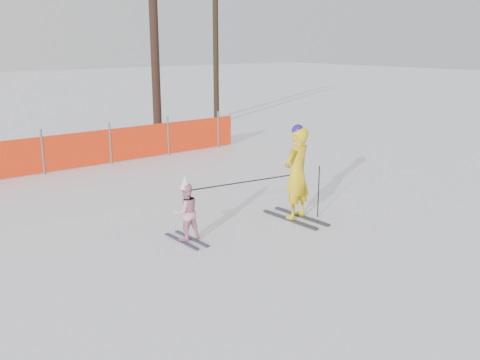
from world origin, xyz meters
The scene contains 6 objects.
ground centered at (0.00, 0.00, 0.00)m, with size 120.00×120.00×0.00m, color white.
adult centered at (1.30, 0.28, 0.98)m, with size 0.75×1.51×1.96m.
child centered at (-1.13, 0.67, 0.57)m, with size 0.55×1.03×1.24m.
ski_poles centered at (0.63, 0.34, 0.82)m, with size 2.77×0.60×1.09m.
safety_fence centered at (-2.05, 7.35, 0.56)m, with size 14.58×0.06×1.25m.
tree_trunks centered at (5.59, 11.21, 3.44)m, with size 3.84×1.18×7.20m.
Camera 1 is at (-6.24, -7.04, 3.55)m, focal length 40.00 mm.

